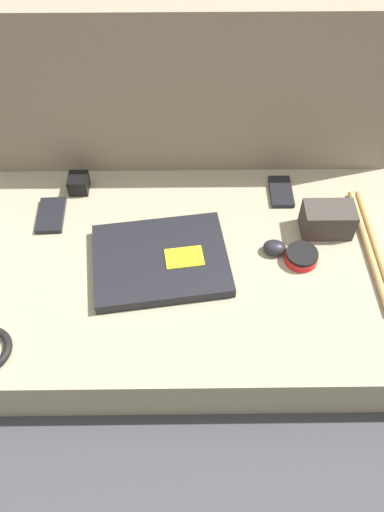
# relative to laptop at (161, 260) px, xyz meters

# --- Properties ---
(ground_plane) EXTENTS (8.00, 8.00, 0.00)m
(ground_plane) POSITION_rel_laptop_xyz_m (0.07, 0.01, -0.16)
(ground_plane) COLOR #38383D
(couch_seat) EXTENTS (1.10, 0.65, 0.14)m
(couch_seat) POSITION_rel_laptop_xyz_m (0.07, 0.01, -0.09)
(couch_seat) COLOR gray
(couch_seat) RESTS_ON ground_plane
(couch_backrest) EXTENTS (1.10, 0.20, 0.59)m
(couch_backrest) POSITION_rel_laptop_xyz_m (0.07, 0.43, 0.14)
(couch_backrest) COLOR #7F705B
(couch_backrest) RESTS_ON ground_plane
(laptop) EXTENTS (0.35, 0.29, 0.03)m
(laptop) POSITION_rel_laptop_xyz_m (0.00, 0.00, 0.00)
(laptop) COLOR black
(laptop) RESTS_ON couch_seat
(computer_mouse) EXTENTS (0.06, 0.05, 0.03)m
(computer_mouse) POSITION_rel_laptop_xyz_m (0.28, 0.03, 0.00)
(computer_mouse) COLOR black
(computer_mouse) RESTS_ON couch_seat
(speaker_puck) EXTENTS (0.08, 0.08, 0.03)m
(speaker_puck) POSITION_rel_laptop_xyz_m (0.34, 0.00, -0.00)
(speaker_puck) COLOR red
(speaker_puck) RESTS_ON couch_seat
(phone_silver) EXTENTS (0.07, 0.12, 0.01)m
(phone_silver) POSITION_rel_laptop_xyz_m (-0.29, 0.16, -0.01)
(phone_silver) COLOR black
(phone_silver) RESTS_ON couch_seat
(phone_black) EXTENTS (0.06, 0.11, 0.01)m
(phone_black) POSITION_rel_laptop_xyz_m (0.32, 0.24, -0.01)
(phone_black) COLOR black
(phone_black) RESTS_ON couch_seat
(camera_pouch) EXTENTS (0.13, 0.08, 0.08)m
(camera_pouch) POSITION_rel_laptop_xyz_m (0.42, 0.10, 0.02)
(camera_pouch) COLOR #38332D
(camera_pouch) RESTS_ON couch_seat
(charger_brick) EXTENTS (0.05, 0.06, 0.05)m
(charger_brick) POSITION_rel_laptop_xyz_m (-0.23, 0.26, 0.01)
(charger_brick) COLOR black
(charger_brick) RESTS_ON couch_seat
(drumstick_pair) EXTENTS (0.04, 0.39, 0.02)m
(drumstick_pair) POSITION_rel_laptop_xyz_m (0.52, 0.03, -0.01)
(drumstick_pair) COLOR tan
(drumstick_pair) RESTS_ON couch_seat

